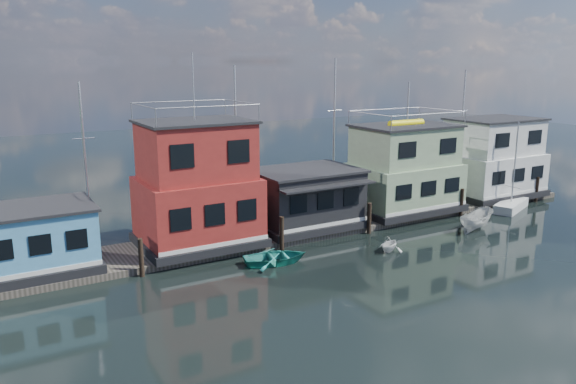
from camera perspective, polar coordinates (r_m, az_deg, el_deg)
ground at (r=31.42m, az=14.34°, el=-9.27°), size 160.00×160.00×0.00m
dock at (r=40.22m, az=2.37°, el=-3.58°), size 48.00×5.00×0.40m
houseboat_blue at (r=33.95m, az=-24.26°, el=-4.40°), size 6.40×4.90×3.66m
houseboat_red at (r=35.53m, az=-9.22°, el=0.52°), size 7.40×5.90×11.86m
houseboat_dark at (r=39.37m, az=1.80°, el=-0.60°), size 7.40×6.10×4.06m
houseboat_green at (r=44.46m, az=11.71°, el=2.22°), size 8.40×5.90×7.03m
houseboat_white at (r=51.59m, az=20.05°, el=3.16°), size 8.40×5.90×6.66m
pilings at (r=37.55m, az=4.25°, el=-3.39°), size 42.28×0.28×2.20m
background_masts at (r=46.57m, az=3.42°, el=5.45°), size 36.40×0.16×12.00m
dinghy_teal at (r=33.61m, az=-1.26°, el=-6.62°), size 4.29×3.44×0.79m
dinghy_white at (r=36.22m, az=10.26°, el=-5.19°), size 2.42×2.29×1.00m
day_sailer at (r=48.93m, az=21.71°, el=-1.22°), size 4.75×3.11×7.13m
motorboat at (r=42.12m, az=18.56°, el=-2.76°), size 3.95×2.25×1.44m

